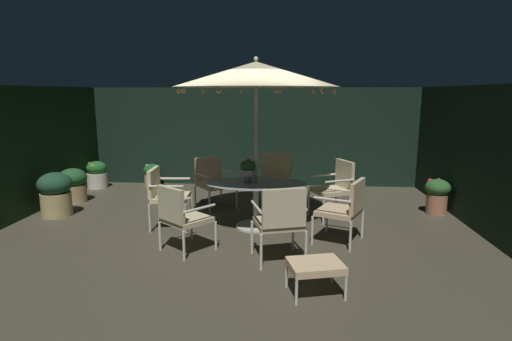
% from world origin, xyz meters
% --- Properties ---
extents(ground_plane, '(8.14, 6.80, 0.02)m').
position_xyz_m(ground_plane, '(0.00, 0.00, -0.01)').
color(ground_plane, '#474132').
extents(hedge_backdrop_rear, '(8.14, 0.30, 2.28)m').
position_xyz_m(hedge_backdrop_rear, '(0.00, 3.25, 1.14)').
color(hedge_backdrop_rear, black).
rests_on(hedge_backdrop_rear, ground_plane).
extents(hedge_backdrop_left, '(0.30, 6.80, 2.28)m').
position_xyz_m(hedge_backdrop_left, '(-3.92, 0.00, 1.14)').
color(hedge_backdrop_left, black).
rests_on(hedge_backdrop_left, ground_plane).
extents(hedge_backdrop_right, '(0.30, 6.80, 2.28)m').
position_xyz_m(hedge_backdrop_right, '(3.92, 0.00, 1.14)').
color(hedge_backdrop_right, black).
rests_on(hedge_backdrop_right, ground_plane).
extents(patio_dining_table, '(1.64, 1.09, 0.75)m').
position_xyz_m(patio_dining_table, '(0.29, -0.05, 0.57)').
color(patio_dining_table, silver).
rests_on(patio_dining_table, ground_plane).
extents(patio_umbrella, '(2.55, 2.55, 2.70)m').
position_xyz_m(patio_umbrella, '(0.29, -0.05, 2.43)').
color(patio_umbrella, silver).
rests_on(patio_umbrella, ground_plane).
extents(centerpiece_planter, '(0.27, 0.27, 0.38)m').
position_xyz_m(centerpiece_planter, '(0.17, -0.03, 0.96)').
color(centerpiece_planter, beige).
rests_on(centerpiece_planter, patio_dining_table).
extents(patio_chair_north, '(0.77, 0.76, 1.01)m').
position_xyz_m(patio_chair_north, '(1.64, 0.57, 0.59)').
color(patio_chair_north, silver).
rests_on(patio_chair_north, ground_plane).
extents(patio_chair_northeast, '(0.75, 0.72, 1.00)m').
position_xyz_m(patio_chair_northeast, '(0.55, 1.41, 0.59)').
color(patio_chair_northeast, silver).
rests_on(patio_chair_northeast, ground_plane).
extents(patio_chair_east, '(0.85, 0.86, 0.94)m').
position_xyz_m(patio_chair_east, '(-0.62, 1.12, 0.54)').
color(patio_chair_east, silver).
rests_on(patio_chair_east, ground_plane).
extents(patio_chair_southeast, '(0.63, 0.67, 0.96)m').
position_xyz_m(patio_chair_southeast, '(-1.18, -0.14, 0.58)').
color(patio_chair_southeast, beige).
rests_on(patio_chair_southeast, ground_plane).
extents(patio_chair_south, '(0.81, 0.81, 0.93)m').
position_xyz_m(patio_chair_south, '(-0.64, -1.19, 0.53)').
color(patio_chair_south, silver).
rests_on(patio_chair_south, ground_plane).
extents(patio_chair_southwest, '(0.75, 0.73, 1.01)m').
position_xyz_m(patio_chair_southwest, '(0.71, -1.47, 0.59)').
color(patio_chair_southwest, silver).
rests_on(patio_chair_southwest, ground_plane).
extents(patio_chair_west, '(0.80, 0.83, 0.94)m').
position_xyz_m(patio_chair_west, '(1.64, -0.67, 0.55)').
color(patio_chair_west, silver).
rests_on(patio_chair_west, ground_plane).
extents(ottoman_footrest, '(0.66, 0.57, 0.36)m').
position_xyz_m(ottoman_footrest, '(1.11, -2.28, 0.31)').
color(ottoman_footrest, silver).
rests_on(ottoman_footrest, ground_plane).
extents(potted_plant_left_near, '(0.54, 0.54, 0.68)m').
position_xyz_m(potted_plant_left_near, '(-3.47, 1.26, 0.36)').
color(potted_plant_left_near, tan).
rests_on(potted_plant_left_near, ground_plane).
extents(potted_plant_right_far, '(0.44, 0.44, 0.64)m').
position_xyz_m(potted_plant_right_far, '(3.50, 0.95, 0.36)').
color(potted_plant_right_far, '#AD6D4F').
rests_on(potted_plant_right_far, ground_plane).
extents(potted_plant_back_left, '(0.40, 0.40, 0.53)m').
position_xyz_m(potted_plant_back_left, '(-2.35, 2.79, 0.28)').
color(potted_plant_back_left, tan).
rests_on(potted_plant_back_left, ground_plane).
extents(potted_plant_back_right, '(0.45, 0.45, 0.62)m').
position_xyz_m(potted_plant_back_right, '(-3.57, 2.52, 0.31)').
color(potted_plant_back_right, beige).
rests_on(potted_plant_back_right, ground_plane).
extents(potted_plant_left_far, '(0.58, 0.58, 0.78)m').
position_xyz_m(potted_plant_left_far, '(-3.29, 0.32, 0.41)').
color(potted_plant_left_far, tan).
rests_on(potted_plant_left_far, ground_plane).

